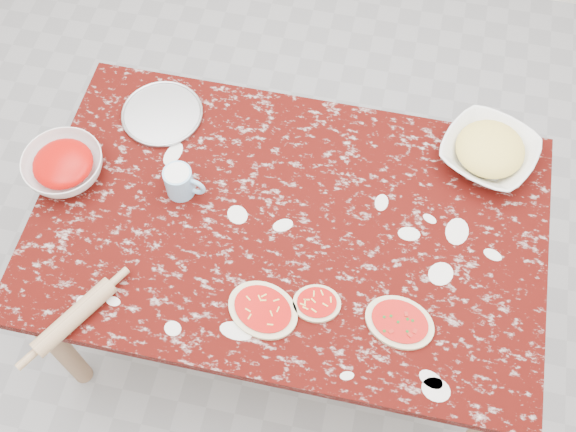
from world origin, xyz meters
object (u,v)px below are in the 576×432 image
Objects in this scene: pizza_tray at (162,114)px; rolling_pin at (74,317)px; worktable at (288,236)px; sauce_bowl at (64,166)px; cheese_bowl at (488,153)px; flour_mug at (180,182)px.

pizza_tray is 0.98× the size of rolling_pin.
worktable is 0.75m from sauce_bowl.
sauce_bowl reaches higher than rolling_pin.
worktable is 5.39× the size of cheese_bowl.
rolling_pin is at bearing -66.30° from sauce_bowl.
rolling_pin is at bearing -143.97° from cheese_bowl.
rolling_pin reaches higher than worktable.
flour_mug is at bearing -61.23° from pizza_tray.
worktable is 5.92× the size of pizza_tray.
worktable is 0.70m from cheese_bowl.
flour_mug reaches higher than sauce_bowl.
sauce_bowl is (-0.74, 0.03, 0.12)m from worktable.
pizza_tray is 0.32m from flour_mug.
pizza_tray is at bearing -177.32° from cheese_bowl.
flour_mug is at bearing -160.83° from cheese_bowl.
worktable is at bearing -7.39° from flour_mug.
flour_mug is 0.49× the size of rolling_pin.
cheese_bowl is at bearing 19.17° from flour_mug.
sauce_bowl is (-0.23, -0.29, 0.03)m from pizza_tray.
flour_mug is at bearing 172.61° from worktable.
worktable is at bearing -2.51° from sauce_bowl.
rolling_pin is at bearing -109.98° from flour_mug.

